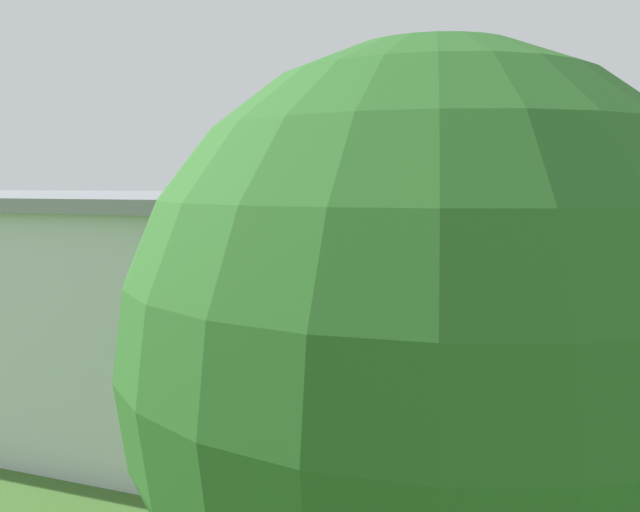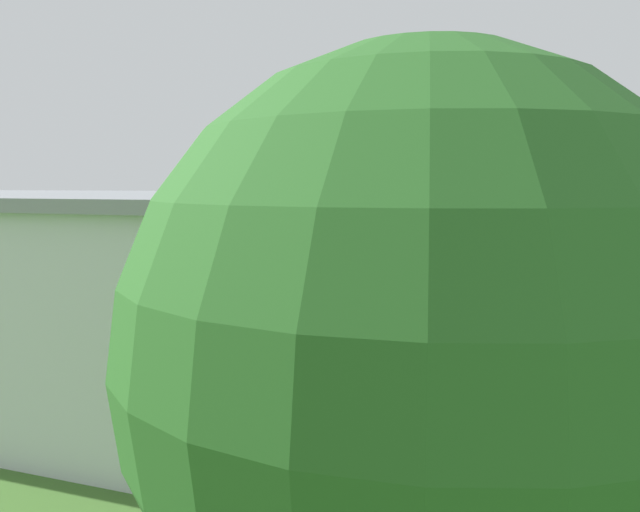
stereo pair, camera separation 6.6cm
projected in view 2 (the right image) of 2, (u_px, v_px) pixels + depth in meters
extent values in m
plane|color=#3D6628|center=(339.00, 269.00, 57.39)|extent=(400.00, 400.00, 0.00)
cube|color=silver|center=(71.00, 288.00, 25.73)|extent=(26.37, 17.05, 6.68)
cube|color=gray|center=(68.00, 198.00, 25.35)|extent=(27.00, 17.68, 0.35)
cube|color=#384251|center=(183.00, 277.00, 33.17)|extent=(8.95, 0.62, 5.48)
cylinder|color=yellow|center=(364.00, 242.00, 53.15)|extent=(3.50, 6.62, 2.03)
cone|color=black|center=(332.00, 253.00, 50.70)|extent=(0.96, 1.01, 0.81)
cube|color=yellow|center=(358.00, 246.00, 52.65)|extent=(7.85, 4.26, 0.33)
cube|color=yellow|center=(353.00, 232.00, 52.11)|extent=(7.85, 4.26, 0.33)
cube|color=yellow|center=(387.00, 223.00, 54.95)|extent=(0.58, 1.23, 1.45)
cube|color=yellow|center=(388.00, 234.00, 55.17)|extent=(2.75, 1.82, 0.22)
cylinder|color=black|center=(351.00, 258.00, 53.65)|extent=(0.37, 0.65, 0.64)
cylinder|color=black|center=(369.00, 260.00, 52.30)|extent=(0.37, 0.65, 0.64)
cylinder|color=#332D28|center=(332.00, 237.00, 54.20)|extent=(0.18, 0.29, 1.28)
cylinder|color=#332D28|center=(379.00, 241.00, 50.56)|extent=(0.18, 0.29, 1.28)
cube|color=#23389E|center=(445.00, 308.00, 35.67)|extent=(2.49, 4.21, 0.78)
cube|color=#2D3842|center=(445.00, 296.00, 35.60)|extent=(1.97, 2.46, 0.51)
cylinder|color=black|center=(462.00, 321.00, 34.20)|extent=(0.33, 0.67, 0.64)
cylinder|color=black|center=(426.00, 319.00, 34.62)|extent=(0.33, 0.67, 0.64)
cylinder|color=black|center=(463.00, 311.00, 36.80)|extent=(0.33, 0.67, 0.64)
cylinder|color=black|center=(430.00, 310.00, 37.22)|extent=(0.33, 0.67, 0.64)
cube|color=gold|center=(146.00, 286.00, 43.62)|extent=(2.09, 4.36, 0.74)
cube|color=#2D3842|center=(145.00, 276.00, 43.55)|extent=(1.74, 2.48, 0.54)
cylinder|color=black|center=(145.00, 295.00, 42.01)|extent=(0.26, 0.65, 0.64)
cylinder|color=black|center=(121.00, 294.00, 42.60)|extent=(0.26, 0.65, 0.64)
cylinder|color=black|center=(169.00, 289.00, 44.71)|extent=(0.26, 0.65, 0.64)
cylinder|color=black|center=(147.00, 287.00, 45.31)|extent=(0.26, 0.65, 0.64)
cube|color=white|center=(61.00, 281.00, 45.58)|extent=(2.13, 4.82, 0.78)
cube|color=#2D3842|center=(61.00, 271.00, 45.51)|extent=(1.72, 2.76, 0.63)
cylinder|color=black|center=(56.00, 291.00, 43.87)|extent=(0.28, 0.66, 0.64)
cylinder|color=black|center=(35.00, 289.00, 44.37)|extent=(0.28, 0.66, 0.64)
cylinder|color=black|center=(86.00, 284.00, 46.88)|extent=(0.28, 0.66, 0.64)
cylinder|color=black|center=(67.00, 283.00, 47.38)|extent=(0.28, 0.66, 0.64)
cylinder|color=black|center=(24.00, 277.00, 50.32)|extent=(0.26, 0.65, 0.64)
cylinder|color=black|center=(5.00, 276.00, 50.93)|extent=(0.26, 0.65, 0.64)
cylinder|color=#72338C|center=(272.00, 301.00, 39.31)|extent=(0.39, 0.39, 0.83)
cylinder|color=orange|center=(272.00, 290.00, 39.23)|extent=(0.46, 0.46, 0.59)
sphere|color=beige|center=(271.00, 283.00, 39.19)|extent=(0.23, 0.23, 0.23)
cylinder|color=#72338C|center=(248.00, 295.00, 41.52)|extent=(0.45, 0.45, 0.87)
cylinder|color=#33723F|center=(247.00, 283.00, 41.44)|extent=(0.54, 0.54, 0.62)
sphere|color=beige|center=(247.00, 276.00, 41.40)|extent=(0.24, 0.24, 0.24)
cylinder|color=navy|center=(210.00, 289.00, 43.64)|extent=(0.38, 0.38, 0.87)
cylinder|color=#3F3F47|center=(210.00, 278.00, 43.56)|extent=(0.45, 0.45, 0.62)
sphere|color=beige|center=(209.00, 272.00, 43.52)|extent=(0.24, 0.24, 0.24)
cylinder|color=#72338C|center=(383.00, 301.00, 39.55)|extent=(0.43, 0.43, 0.82)
cylinder|color=#33723F|center=(383.00, 289.00, 39.48)|extent=(0.51, 0.51, 0.58)
sphere|color=#9E704C|center=(384.00, 283.00, 39.43)|extent=(0.22, 0.22, 0.22)
sphere|color=#286023|center=(423.00, 351.00, 6.44)|extent=(5.92, 5.92, 5.92)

